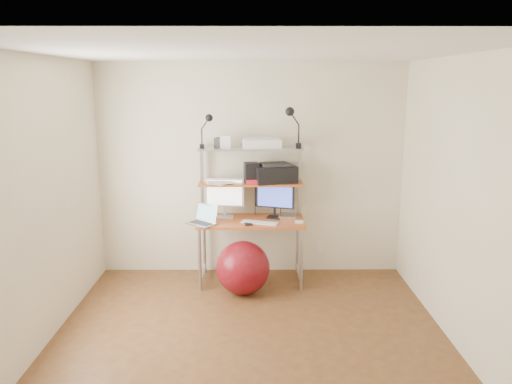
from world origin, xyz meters
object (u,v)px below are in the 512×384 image
at_px(printer, 275,173).
at_px(exercise_ball, 243,268).
at_px(laptop, 204,219).
at_px(monitor_silver, 225,195).
at_px(monitor_black, 275,198).

bearing_deg(printer, exercise_ball, -141.14).
relative_size(laptop, printer, 0.74).
relative_size(monitor_silver, laptop, 1.26).
height_order(monitor_black, printer, printer).
distance_m(laptop, printer, 0.96).
height_order(laptop, exercise_ball, laptop).
xyz_separation_m(monitor_silver, laptop, (-0.21, -0.26, -0.22)).
height_order(monitor_silver, laptop, monitor_silver).
relative_size(printer, exercise_ball, 0.90).
bearing_deg(monitor_black, laptop, -144.53).
distance_m(laptop, exercise_ball, 0.68).
distance_m(monitor_black, exercise_ball, 0.88).
bearing_deg(monitor_silver, exercise_ball, -62.71).
height_order(monitor_silver, printer, printer).
bearing_deg(printer, monitor_black, -104.04).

